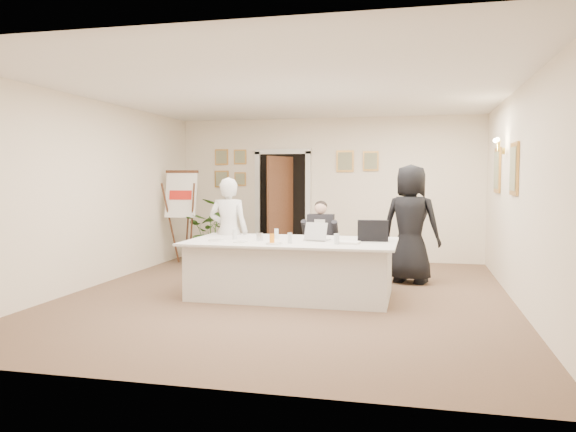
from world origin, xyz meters
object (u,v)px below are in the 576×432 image
at_px(standing_woman, 411,224).
at_px(paper_stack, 348,243).
at_px(conference_table, 292,268).
at_px(laptop, 317,230).
at_px(flip_chart, 183,222).
at_px(laptop_bag, 373,231).
at_px(oj_glass, 272,239).
at_px(steel_jug, 260,237).
at_px(seated_man, 320,241).
at_px(standing_man, 229,232).
at_px(potted_palm, 215,231).

height_order(standing_woman, paper_stack, standing_woman).
distance_m(conference_table, standing_woman, 2.16).
relative_size(standing_woman, laptop, 5.34).
bearing_deg(flip_chart, laptop_bag, -31.16).
bearing_deg(oj_glass, flip_chart, 131.16).
bearing_deg(oj_glass, steel_jug, 131.43).
distance_m(seated_man, standing_man, 1.45).
bearing_deg(conference_table, laptop_bag, 7.23).
bearing_deg(standing_woman, laptop_bag, 86.17).
bearing_deg(paper_stack, flip_chart, 142.78).
relative_size(standing_man, paper_stack, 5.35).
xyz_separation_m(conference_table, seated_man, (0.20, 1.16, 0.25)).
distance_m(flip_chart, standing_woman, 4.34).
xyz_separation_m(laptop, steel_jug, (-0.75, -0.24, -0.08)).
xyz_separation_m(seated_man, potted_palm, (-2.27, 1.42, -0.02)).
height_order(potted_palm, laptop_bag, potted_palm).
relative_size(flip_chart, steel_jug, 15.70).
bearing_deg(laptop, conference_table, -152.37).
bearing_deg(steel_jug, flip_chart, 131.13).
distance_m(potted_palm, steel_jug, 3.20).
bearing_deg(potted_palm, paper_stack, -44.25).
height_order(seated_man, steel_jug, seated_man).
xyz_separation_m(laptop_bag, oj_glass, (-1.26, -0.58, -0.08)).
bearing_deg(oj_glass, conference_table, 69.38).
relative_size(seated_man, paper_stack, 4.21).
relative_size(paper_stack, steel_jug, 2.78).
relative_size(seated_man, flip_chart, 0.75).
height_order(flip_chart, laptop_bag, flip_chart).
height_order(oj_glass, steel_jug, oj_glass).
distance_m(laptop_bag, steel_jug, 1.53).
height_order(standing_woman, laptop, standing_woman).
bearing_deg(paper_stack, seated_man, 113.45).
height_order(flip_chart, standing_woman, standing_woman).
distance_m(standing_woman, laptop, 1.80).
distance_m(standing_man, steel_jug, 0.98).
distance_m(laptop_bag, oj_glass, 1.38).
xyz_separation_m(standing_man, potted_palm, (-0.97, 2.03, -0.20)).
height_order(conference_table, standing_man, standing_man).
xyz_separation_m(potted_palm, laptop_bag, (3.16, -2.43, 0.30)).
distance_m(conference_table, steel_jug, 0.62).
bearing_deg(standing_man, laptop, 155.71).
distance_m(standing_man, laptop_bag, 2.23).
xyz_separation_m(oj_glass, steel_jug, (-0.25, 0.28, -0.01)).
relative_size(standing_man, potted_palm, 1.32).
bearing_deg(standing_man, conference_table, 147.16).
bearing_deg(laptop, steel_jug, -148.14).
xyz_separation_m(flip_chart, paper_stack, (3.44, -2.61, -0.01)).
xyz_separation_m(laptop_bag, steel_jug, (-1.50, -0.30, -0.09)).
height_order(seated_man, paper_stack, seated_man).
relative_size(seated_man, laptop_bag, 3.14).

